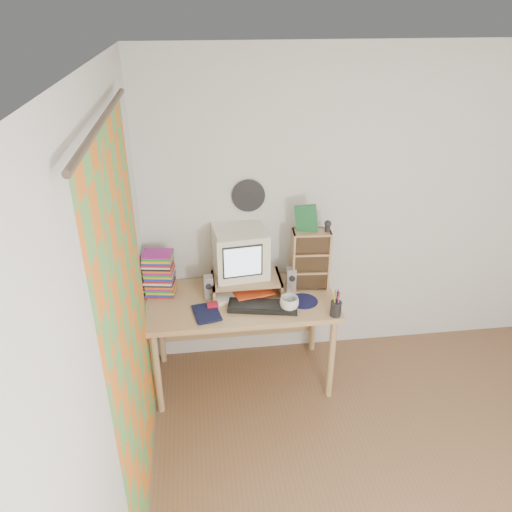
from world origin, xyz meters
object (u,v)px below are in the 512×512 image
object	(u,v)px
desk	(241,309)
diary	(194,314)
crt_monitor	(241,254)
mug	(289,304)
keyboard	(263,306)
dvd_stack	(159,277)
cd_rack	(310,260)

from	to	relation	value
desk	diary	distance (m)	0.46
crt_monitor	mug	size ratio (longest dim) A/B	2.77
keyboard	mug	bearing A→B (deg)	-3.03
crt_monitor	dvd_stack	distance (m)	0.63
crt_monitor	mug	bearing A→B (deg)	-54.52
crt_monitor	keyboard	world-z (taller)	crt_monitor
dvd_stack	cd_rack	size ratio (longest dim) A/B	0.63
dvd_stack	cd_rack	bearing A→B (deg)	6.94
mug	crt_monitor	bearing A→B (deg)	131.84
keyboard	mug	world-z (taller)	mug
mug	desk	bearing A→B (deg)	141.54
mug	diary	size ratio (longest dim) A/B	0.63
cd_rack	mug	world-z (taller)	cd_rack
crt_monitor	diary	world-z (taller)	crt_monitor
cd_rack	dvd_stack	bearing A→B (deg)	-177.83
dvd_stack	mug	size ratio (longest dim) A/B	2.20
mug	diary	distance (m)	0.68
crt_monitor	mug	world-z (taller)	crt_monitor
crt_monitor	keyboard	xyz separation A→B (m)	(0.13, -0.30, -0.28)
crt_monitor	diary	xyz separation A→B (m)	(-0.37, -0.34, -0.28)
desk	dvd_stack	bearing A→B (deg)	171.72
desk	mug	distance (m)	0.46
cd_rack	diary	size ratio (longest dim) A/B	2.19
diary	crt_monitor	bearing A→B (deg)	32.38
dvd_stack	diary	bearing A→B (deg)	-45.02
crt_monitor	cd_rack	world-z (taller)	crt_monitor
crt_monitor	mug	distance (m)	0.52
desk	mug	size ratio (longest dim) A/B	10.30
mug	cd_rack	bearing A→B (deg)	54.92
crt_monitor	dvd_stack	world-z (taller)	crt_monitor
dvd_stack	diary	distance (m)	0.43
desk	dvd_stack	size ratio (longest dim) A/B	4.69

